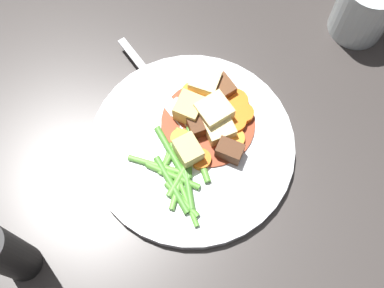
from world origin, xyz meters
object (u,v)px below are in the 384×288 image
carrot_slice_3 (179,142)px  potato_chunk_1 (186,151)px  meat_chunk_1 (229,151)px  carrot_slice_4 (194,95)px  fork (161,90)px  carrot_slice_6 (235,101)px  water_glass (365,7)px  carrot_slice_2 (234,122)px  dinner_plate (192,146)px  carrot_slice_1 (201,159)px  potato_chunk_4 (219,128)px  carrot_slice_0 (243,114)px  carrot_slice_5 (231,139)px  potato_chunk_0 (205,84)px  meat_chunk_2 (194,126)px  potato_chunk_3 (189,109)px  pepper_mill (6,254)px  meat_chunk_0 (222,88)px  potato_chunk_2 (214,113)px

carrot_slice_3 → potato_chunk_1: size_ratio=0.74×
carrot_slice_3 → meat_chunk_1: meat_chunk_1 is taller
carrot_slice_4 → fork: carrot_slice_4 is taller
carrot_slice_4 → carrot_slice_6: carrot_slice_4 is taller
meat_chunk_1 → water_glass: water_glass is taller
carrot_slice_2 → dinner_plate: bearing=133.4°
carrot_slice_1 → potato_chunk_1: size_ratio=0.78×
carrot_slice_3 → potato_chunk_4: (0.03, -0.04, 0.01)m
carrot_slice_3 → potato_chunk_1: bearing=-134.2°
carrot_slice_0 → potato_chunk_4: 0.04m
carrot_slice_4 → carrot_slice_5: bearing=-126.2°
carrot_slice_0 → water_glass: (0.19, -0.12, 0.02)m
potato_chunk_1 → potato_chunk_0: bearing=2.0°
potato_chunk_1 → meat_chunk_2: potato_chunk_1 is taller
dinner_plate → carrot_slice_6: carrot_slice_6 is taller
potato_chunk_0 → potato_chunk_3: size_ratio=1.06×
carrot_slice_2 → meat_chunk_1: size_ratio=0.95×
carrot_slice_4 → potato_chunk_1: bearing=-170.9°
fork → water_glass: water_glass is taller
carrot_slice_1 → potato_chunk_3: size_ratio=0.77×
carrot_slice_4 → meat_chunk_1: size_ratio=1.08×
carrot_slice_4 → pepper_mill: size_ratio=0.26×
carrot_slice_2 → meat_chunk_0: (0.04, 0.03, 0.00)m
carrot_slice_6 → potato_chunk_0: 0.04m
potato_chunk_0 → potato_chunk_3: 0.04m
carrot_slice_1 → meat_chunk_2: bearing=27.4°
fork → potato_chunk_3: bearing=-115.6°
meat_chunk_2 → fork: size_ratio=0.16×
carrot_slice_2 → carrot_slice_6: carrot_slice_2 is taller
carrot_slice_0 → carrot_slice_6: (0.02, 0.01, -0.00)m
carrot_slice_0 → potato_chunk_2: size_ratio=0.67×
potato_chunk_4 → potato_chunk_3: bearing=72.7°
dinner_plate → meat_chunk_0: meat_chunk_0 is taller
carrot_slice_1 → water_glass: 0.30m
carrot_slice_0 → carrot_slice_6: bearing=43.7°
water_glass → carrot_slice_0: bearing=148.1°
potato_chunk_4 → carrot_slice_2: bearing=-47.1°
carrot_slice_5 → potato_chunk_3: size_ratio=1.00×
potato_chunk_2 → potato_chunk_4: 0.02m
potato_chunk_2 → carrot_slice_6: bearing=-34.8°
carrot_slice_0 → potato_chunk_0: (0.02, 0.06, 0.01)m
potato_chunk_1 → carrot_slice_2: bearing=-39.0°
meat_chunk_0 → fork: bearing=105.2°
carrot_slice_2 → meat_chunk_2: meat_chunk_2 is taller
potato_chunk_0 → potato_chunk_2: 0.04m
carrot_slice_4 → potato_chunk_2: (-0.02, -0.03, 0.01)m
carrot_slice_1 → meat_chunk_2: 0.04m
dinner_plate → carrot_slice_2: size_ratio=8.68×
meat_chunk_0 → carrot_slice_4: bearing=119.4°
carrot_slice_0 → meat_chunk_2: size_ratio=1.07×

